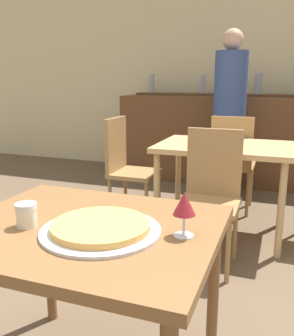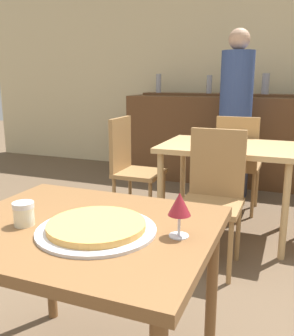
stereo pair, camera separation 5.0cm
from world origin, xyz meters
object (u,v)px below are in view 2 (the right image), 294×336
at_px(chair_far_side_left, 131,163).
at_px(cheese_shaker, 24,214).
at_px(person_standing, 236,108).
at_px(wine_glass, 179,205).
at_px(chair_far_side_front, 213,189).
at_px(chair_far_side_back, 237,159).
at_px(pizza_tray, 96,227).

height_order(chair_far_side_left, cheese_shaker, chair_far_side_left).
bearing_deg(person_standing, wine_glass, -84.89).
height_order(chair_far_side_front, chair_far_side_back, same).
xyz_separation_m(chair_far_side_front, pizza_tray, (-0.15, -1.33, 0.21)).
relative_size(chair_far_side_back, chair_far_side_left, 1.00).
height_order(cheese_shaker, person_standing, person_standing).
bearing_deg(pizza_tray, chair_far_side_back, 86.43).
distance_m(chair_far_side_front, chair_far_side_back, 1.08).
bearing_deg(chair_far_side_left, chair_far_side_front, -122.17).
height_order(cheese_shaker, wine_glass, wine_glass).
bearing_deg(chair_far_side_back, cheese_shaker, 80.01).
bearing_deg(chair_far_side_back, chair_far_side_left, 32.17).
bearing_deg(cheese_shaker, chair_far_side_front, 72.56).
distance_m(chair_far_side_front, pizza_tray, 1.36).
bearing_deg(pizza_tray, cheese_shaker, -171.07).
xyz_separation_m(chair_far_side_left, wine_glass, (0.99, -1.80, 0.31)).
xyz_separation_m(chair_far_side_left, cheese_shaker, (0.43, -1.92, 0.24)).
height_order(chair_far_side_back, cheese_shaker, chair_far_side_back).
bearing_deg(cheese_shaker, chair_far_side_back, 80.01).
bearing_deg(person_standing, chair_far_side_front, -85.68).
height_order(chair_far_side_back, person_standing, person_standing).
relative_size(chair_far_side_back, cheese_shaker, 10.47).
bearing_deg(wine_glass, chair_far_side_front, 96.11).
xyz_separation_m(chair_far_side_back, cheese_shaker, (-0.43, -2.46, 0.24)).
xyz_separation_m(pizza_tray, cheese_shaker, (-0.28, -0.04, 0.03)).
bearing_deg(chair_far_side_left, cheese_shaker, -167.51).
height_order(chair_far_side_front, cheese_shaker, chair_far_side_front).
xyz_separation_m(chair_far_side_back, person_standing, (-0.12, 0.54, 0.43)).
bearing_deg(chair_far_side_left, chair_far_side_back, -57.83).
height_order(pizza_tray, wine_glass, wine_glass).
bearing_deg(cheese_shaker, pizza_tray, 8.93).
height_order(chair_far_side_back, wine_glass, chair_far_side_back).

